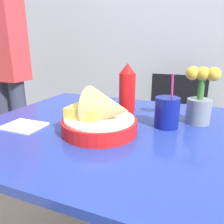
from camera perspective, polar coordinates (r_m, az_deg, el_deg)
wall_window at (r=1.98m, az=16.05°, el=23.85°), size 7.00×0.06×2.60m
dining_table at (r=0.85m, az=2.14°, el=-10.74°), size 1.06×0.85×0.76m
chair_far_window at (r=1.67m, az=16.02°, el=-2.67°), size 0.40×0.40×0.84m
food_basket at (r=0.73m, az=-2.63°, el=-1.42°), size 0.26×0.26×0.16m
ketchup_bottle at (r=0.95m, az=3.99°, el=6.00°), size 0.07×0.07×0.22m
drink_cup at (r=0.81m, az=14.14°, el=-0.31°), size 0.09×0.09×0.20m
flower_vase at (r=0.88m, az=22.00°, el=3.28°), size 0.12×0.09×0.21m
napkin at (r=0.86m, az=-22.08°, el=-3.38°), size 0.14×0.11×0.01m
person_standing at (r=1.80m, az=-26.28°, el=12.28°), size 0.32×0.18×1.65m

